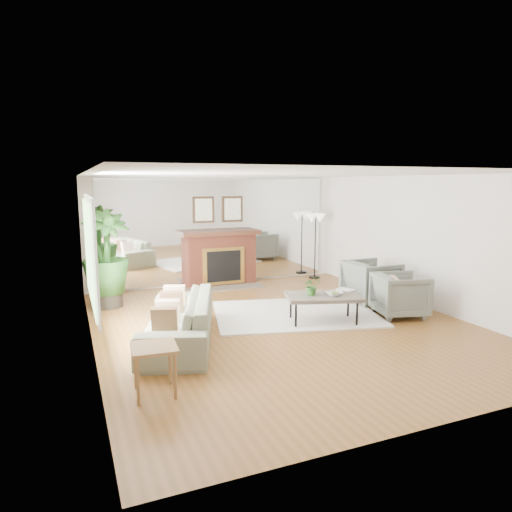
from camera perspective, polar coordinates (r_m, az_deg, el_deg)
name	(u,v)px	position (r m, az deg, el deg)	size (l,w,h in m)	color
ground	(282,325)	(7.77, 3.29, -8.56)	(7.00, 7.00, 0.00)	brown
wall_left	(89,264)	(6.75, -20.10, -0.91)	(0.02, 7.00, 2.50)	silver
wall_right	(425,242)	(9.19, 20.41, 1.63)	(0.02, 7.00, 2.50)	silver
wall_back	(218,231)	(10.71, -4.83, 3.17)	(6.00, 0.02, 2.50)	silver
mirror_panel	(218,231)	(10.69, -4.79, 3.16)	(5.40, 0.04, 2.40)	silver
window_panel	(90,252)	(7.13, -20.06, 0.42)	(0.04, 2.40, 1.50)	#B2E09E
fireplace	(221,257)	(10.57, -4.40, -0.13)	(1.85, 0.83, 2.05)	brown
area_rug	(295,314)	(8.36, 4.91, -7.18)	(2.86, 2.05, 0.03)	white
coffee_table	(323,297)	(7.81, 8.41, -5.13)	(1.39, 1.05, 0.49)	#5D5549
sofa	(178,320)	(6.94, -9.66, -7.86)	(2.39, 0.94, 0.70)	gray
armchair_back	(371,282)	(9.34, 14.18, -3.11)	(0.90, 0.93, 0.84)	slate
armchair_front	(400,295)	(8.53, 17.57, -4.66)	(0.83, 0.85, 0.78)	slate
side_table	(154,354)	(5.34, -12.61, -11.82)	(0.53, 0.53, 0.57)	olive
potted_ficus	(106,256)	(9.08, -18.25, 0.05)	(1.13, 1.13, 1.87)	#29251E
floor_lamp	(316,223)	(11.31, 7.46, 4.07)	(0.52, 0.29, 1.61)	black
tabletop_plant	(312,286)	(7.73, 6.99, -3.71)	(0.29, 0.25, 0.32)	#2F6625
fruit_bowl	(334,294)	(7.77, 9.72, -4.66)	(0.28, 0.28, 0.07)	olive
book	(342,291)	(8.11, 10.73, -4.28)	(0.21, 0.29, 0.02)	olive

